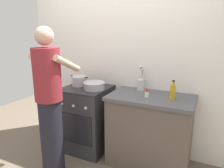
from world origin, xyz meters
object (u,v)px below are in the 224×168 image
object	(u,v)px
stove_range	(87,118)
spice_bottle	(147,94)
utensil_crock	(141,83)
mixing_bowl	(94,85)
person	(50,103)
oil_bottle	(173,92)
pot	(79,81)

from	to	relation	value
stove_range	spice_bottle	distance (m)	0.99
utensil_crock	spice_bottle	distance (m)	0.31
spice_bottle	mixing_bowl	bearing A→B (deg)	178.07
person	mixing_bowl	bearing A→B (deg)	68.72
oil_bottle	person	size ratio (longest dim) A/B	0.13
spice_bottle	utensil_crock	bearing A→B (deg)	120.98
pot	stove_range	bearing A→B (deg)	-16.64
pot	mixing_bowl	distance (m)	0.29
stove_range	oil_bottle	size ratio (longest dim) A/B	4.08
pot	spice_bottle	xyz separation A→B (m)	(1.00, -0.10, -0.03)
pot	person	xyz separation A→B (m)	(0.05, -0.67, -0.11)
pot	oil_bottle	world-z (taller)	oil_bottle
person	stove_range	bearing A→B (deg)	81.63
oil_bottle	person	world-z (taller)	person
spice_bottle	oil_bottle	xyz separation A→B (m)	(0.29, 0.04, 0.05)
person	utensil_crock	bearing A→B (deg)	46.16
pot	spice_bottle	world-z (taller)	pot
mixing_bowl	person	size ratio (longest dim) A/B	0.17
pot	person	distance (m)	0.68
mixing_bowl	utensil_crock	world-z (taller)	utensil_crock
pot	utensil_crock	xyz separation A→B (m)	(0.84, 0.16, 0.03)
spice_bottle	person	size ratio (longest dim) A/B	0.05
stove_range	mixing_bowl	xyz separation A→B (m)	(0.14, -0.03, 0.50)
pot	spice_bottle	size ratio (longest dim) A/B	3.09
pot	mixing_bowl	xyz separation A→B (m)	(0.28, -0.07, -0.02)
utensil_crock	stove_range	bearing A→B (deg)	-163.76
utensil_crock	spice_bottle	world-z (taller)	utensil_crock
mixing_bowl	person	bearing A→B (deg)	-111.28
stove_range	person	size ratio (longest dim) A/B	0.53
mixing_bowl	oil_bottle	xyz separation A→B (m)	(1.01, 0.02, 0.04)
spice_bottle	oil_bottle	bearing A→B (deg)	8.64
person	spice_bottle	bearing A→B (deg)	30.96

